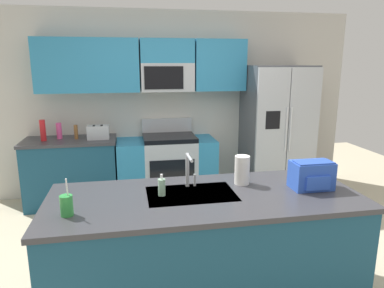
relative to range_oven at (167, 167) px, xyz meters
name	(u,v)px	position (x,y,z in m)	size (l,w,h in m)	color
ground_plane	(208,264)	(0.18, -1.80, -0.44)	(9.00, 9.00, 0.00)	beige
kitchen_wall_unit	(166,92)	(0.04, 0.28, 1.03)	(5.20, 0.43, 2.60)	beige
back_counter	(72,172)	(-1.29, 0.00, 0.01)	(1.20, 0.63, 0.90)	navy
range_oven	(167,167)	(0.00, 0.00, 0.00)	(1.36, 0.61, 1.10)	#B7BABF
refrigerator	(276,131)	(1.59, -0.07, 0.48)	(0.90, 0.76, 1.85)	#4C4F54
island_counter	(205,248)	(0.04, -2.28, 0.01)	(2.39, 0.97, 0.90)	navy
toaster	(98,132)	(-0.91, -0.05, 0.55)	(0.28, 0.16, 0.18)	#B7BABF
pepper_mill	(76,132)	(-1.20, 0.00, 0.55)	(0.05, 0.05, 0.19)	brown
bottle_red	(43,130)	(-1.60, -0.04, 0.59)	(0.07, 0.07, 0.27)	red
bottle_pink	(59,131)	(-1.42, 0.06, 0.56)	(0.07, 0.07, 0.21)	#EA4C93
sink_faucet	(189,168)	(-0.06, -2.09, 0.62)	(0.09, 0.21, 0.28)	#B7BABF
drink_cup_green	(67,205)	(-0.94, -2.47, 0.53)	(0.08, 0.08, 0.26)	green
soap_dispenser	(162,187)	(-0.29, -2.23, 0.53)	(0.06, 0.06, 0.17)	#A5D8B2
paper_towel_roll	(242,170)	(0.40, -2.09, 0.58)	(0.12, 0.12, 0.24)	white
backpack	(312,175)	(0.91, -2.30, 0.57)	(0.32, 0.22, 0.23)	blue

